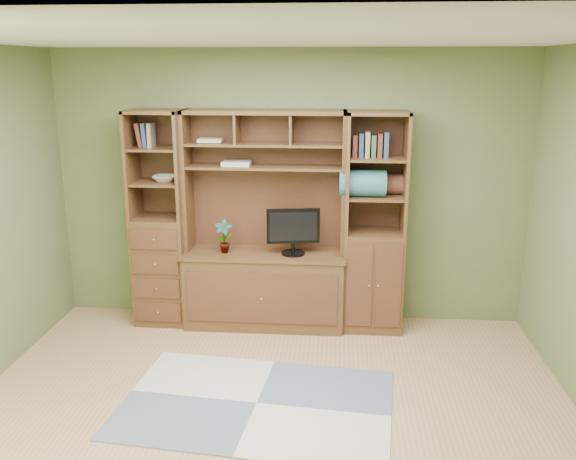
# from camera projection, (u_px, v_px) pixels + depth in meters

# --- Properties ---
(room) EXTENTS (4.60, 4.10, 2.64)m
(room) POSITION_uv_depth(u_px,v_px,m) (265.00, 248.00, 3.92)
(room) COLOR tan
(room) RESTS_ON ground
(center_hutch) EXTENTS (1.54, 0.53, 2.05)m
(center_hutch) POSITION_uv_depth(u_px,v_px,m) (264.00, 222.00, 5.68)
(center_hutch) COLOR #52341C
(center_hutch) RESTS_ON ground
(left_tower) EXTENTS (0.50, 0.45, 2.05)m
(left_tower) POSITION_uv_depth(u_px,v_px,m) (160.00, 219.00, 5.79)
(left_tower) COLOR #52341C
(left_tower) RESTS_ON ground
(right_tower) EXTENTS (0.55, 0.45, 2.05)m
(right_tower) POSITION_uv_depth(u_px,v_px,m) (374.00, 223.00, 5.63)
(right_tower) COLOR #52341C
(right_tower) RESTS_ON ground
(rug) EXTENTS (2.11, 1.52, 0.01)m
(rug) POSITION_uv_depth(u_px,v_px,m) (256.00, 403.00, 4.53)
(rug) COLOR #9A9E9F
(rug) RESTS_ON ground
(monitor) EXTENTS (0.52, 0.30, 0.60)m
(monitor) POSITION_uv_depth(u_px,v_px,m) (293.00, 223.00, 5.62)
(monitor) COLOR black
(monitor) RESTS_ON center_hutch
(orchid) EXTENTS (0.16, 0.11, 0.31)m
(orchid) POSITION_uv_depth(u_px,v_px,m) (224.00, 237.00, 5.71)
(orchid) COLOR #B06C3B
(orchid) RESTS_ON center_hutch
(magazines) EXTENTS (0.26, 0.19, 0.04)m
(magazines) POSITION_uv_depth(u_px,v_px,m) (237.00, 163.00, 5.64)
(magazines) COLOR beige
(magazines) RESTS_ON center_hutch
(bowl) EXTENTS (0.23, 0.23, 0.06)m
(bowl) POSITION_uv_depth(u_px,v_px,m) (165.00, 178.00, 5.69)
(bowl) COLOR beige
(bowl) RESTS_ON left_tower
(blanket_teal) EXTENTS (0.42, 0.24, 0.24)m
(blanket_teal) POSITION_uv_depth(u_px,v_px,m) (363.00, 183.00, 5.50)
(blanket_teal) COLOR #2C6773
(blanket_teal) RESTS_ON right_tower
(blanket_red) EXTENTS (0.33, 0.18, 0.18)m
(blanket_red) POSITION_uv_depth(u_px,v_px,m) (387.00, 184.00, 5.61)
(blanket_red) COLOR brown
(blanket_red) RESTS_ON right_tower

